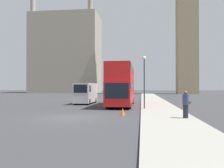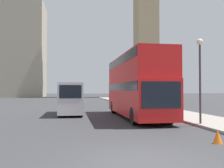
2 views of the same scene
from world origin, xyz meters
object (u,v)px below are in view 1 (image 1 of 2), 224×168
object	(u,v)px
red_double_decker_bus	(121,84)
street_lamp	(144,73)
white_van	(86,93)
pedestrian	(186,104)

from	to	relation	value
red_double_decker_bus	street_lamp	distance (m)	5.65
white_van	pedestrian	distance (m)	18.07
white_van	pedestrian	size ratio (longest dim) A/B	3.38
pedestrian	street_lamp	bearing A→B (deg)	110.68
red_double_decker_bus	pedestrian	size ratio (longest dim) A/B	6.22
red_double_decker_bus	street_lamp	xyz separation A→B (m)	(2.56, -4.96, 0.89)
red_double_decker_bus	pedestrian	bearing A→B (deg)	-66.49
pedestrian	street_lamp	world-z (taller)	street_lamp
red_double_decker_bus	street_lamp	bearing A→B (deg)	-62.75
red_double_decker_bus	white_van	size ratio (longest dim) A/B	1.84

